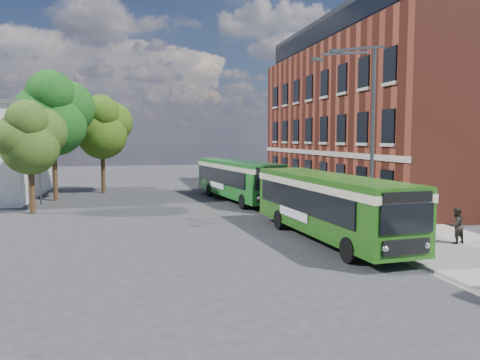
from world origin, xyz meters
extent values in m
plane|color=#2B2B2D|center=(0.00, 0.00, 0.00)|extent=(120.00, 120.00, 0.00)
cube|color=gray|center=(7.00, 8.00, 0.07)|extent=(6.00, 48.00, 0.15)
cube|color=beige|center=(3.95, 8.00, 0.01)|extent=(0.12, 48.00, 0.01)
cube|color=maroon|center=(14.00, 12.00, 6.00)|extent=(12.00, 26.00, 12.00)
cube|color=beige|center=(7.96, 12.00, 3.60)|extent=(0.12, 26.00, 0.35)
cube|color=black|center=(14.00, 12.00, 13.10)|extent=(10.80, 24.80, 2.20)
cube|color=black|center=(8.57, 12.00, 13.10)|extent=(0.08, 24.00, 1.40)
cylinder|color=#3C3E41|center=(-12.50, 13.00, 4.50)|extent=(0.10, 0.10, 9.00)
cube|color=#AB1314|center=(-12.05, 13.00, 8.60)|extent=(0.90, 0.02, 0.60)
cylinder|color=#3C3E41|center=(5.20, -2.00, 0.15)|extent=(0.44, 0.44, 0.30)
cylinder|color=#3C3E41|center=(5.20, -2.00, 4.50)|extent=(0.18, 0.18, 9.00)
cube|color=#3C3E41|center=(3.96, -2.60, 8.80)|extent=(2.58, 0.46, 0.37)
cube|color=#3C3E41|center=(3.96, -1.40, 8.80)|extent=(2.58, 0.46, 0.37)
cube|color=#3C3E41|center=(2.73, -3.08, 8.55)|extent=(0.55, 0.22, 0.16)
cube|color=#3C3E41|center=(2.73, -0.92, 8.55)|extent=(0.55, 0.22, 0.16)
cylinder|color=#3C3E41|center=(5.60, -4.20, 1.25)|extent=(0.08, 0.08, 2.50)
cube|color=red|center=(5.60, -4.20, 2.35)|extent=(0.35, 0.04, 0.35)
cube|color=#1F5613|center=(2.67, -2.55, 1.77)|extent=(3.32, 11.70, 2.45)
cube|color=#1F5613|center=(2.67, -2.55, 0.50)|extent=(3.36, 11.74, 0.14)
cube|color=black|center=(1.37, -2.34, 1.90)|extent=(0.78, 9.73, 1.10)
cube|color=black|center=(3.92, -2.16, 1.90)|extent=(0.78, 9.73, 1.10)
cube|color=beige|center=(2.67, -2.55, 2.60)|extent=(3.38, 11.76, 0.32)
cube|color=#1F5613|center=(2.67, -2.55, 2.96)|extent=(3.21, 11.59, 0.12)
cube|color=black|center=(3.08, -8.34, 1.95)|extent=(2.15, 0.23, 1.05)
cube|color=black|center=(3.09, -8.35, 2.70)|extent=(2.00, 0.22, 0.38)
cube|color=black|center=(3.09, -8.35, 0.95)|extent=(1.90, 0.22, 0.55)
sphere|color=silver|center=(2.24, -8.39, 0.95)|extent=(0.26, 0.26, 0.26)
sphere|color=silver|center=(3.93, -8.27, 0.95)|extent=(0.26, 0.26, 0.26)
cube|color=black|center=(2.25, 3.24, 2.00)|extent=(2.00, 0.22, 0.90)
cube|color=white|center=(1.31, -1.65, 1.15)|extent=(0.27, 3.19, 0.45)
cylinder|color=black|center=(1.79, -6.60, 0.50)|extent=(0.35, 1.02, 1.00)
cylinder|color=black|center=(4.12, -6.43, 0.50)|extent=(0.35, 1.02, 1.00)
cylinder|color=black|center=(1.29, 0.33, 0.50)|extent=(0.35, 1.02, 1.00)
cylinder|color=black|center=(3.62, 0.50, 0.50)|extent=(0.35, 1.02, 1.00)
cube|color=#18631E|center=(1.63, 11.76, 1.77)|extent=(4.19, 12.11, 2.45)
cube|color=#18631E|center=(1.63, 11.76, 0.50)|extent=(4.23, 12.16, 0.14)
cube|color=black|center=(0.32, 11.87, 1.90)|extent=(1.53, 9.98, 1.10)
cube|color=black|center=(2.85, 12.24, 1.90)|extent=(1.53, 9.98, 1.10)
cube|color=beige|center=(1.63, 11.76, 2.60)|extent=(4.25, 12.18, 0.32)
cube|color=#18631E|center=(1.63, 11.76, 2.96)|extent=(4.07, 12.00, 0.12)
cube|color=black|center=(2.49, 5.85, 1.95)|extent=(2.14, 0.39, 1.05)
cube|color=black|center=(2.49, 5.84, 2.70)|extent=(1.99, 0.37, 0.38)
cube|color=black|center=(2.49, 5.84, 0.95)|extent=(1.89, 0.35, 0.55)
sphere|color=silver|center=(1.65, 5.74, 0.95)|extent=(0.26, 0.26, 0.26)
sphere|color=silver|center=(3.33, 5.98, 0.95)|extent=(0.26, 0.26, 0.26)
cube|color=black|center=(0.77, 17.67, 2.00)|extent=(1.99, 0.37, 0.90)
cube|color=white|center=(0.21, 12.56, 1.15)|extent=(0.50, 3.17, 0.45)
cylinder|color=black|center=(1.07, 7.49, 0.50)|extent=(0.42, 1.03, 1.00)
cylinder|color=black|center=(3.39, 7.83, 0.50)|extent=(0.42, 1.03, 1.00)
cylinder|color=black|center=(0.02, 14.70, 0.50)|extent=(0.42, 1.03, 1.00)
cylinder|color=black|center=(2.34, 15.03, 0.50)|extent=(0.42, 1.03, 1.00)
imported|color=black|center=(4.60, -5.39, 1.00)|extent=(0.74, 0.64, 1.70)
imported|color=black|center=(7.57, -5.17, 0.94)|extent=(0.85, 0.71, 1.58)
cylinder|color=#392615|center=(-12.24, 8.64, 1.50)|extent=(0.36, 0.36, 3.01)
sphere|color=#2D4615|center=(-12.24, 8.64, 4.24)|extent=(3.56, 3.56, 3.56)
sphere|color=#2D4615|center=(-11.56, 9.19, 5.13)|extent=(3.01, 3.01, 3.01)
sphere|color=#2D4615|center=(-12.85, 8.16, 4.79)|extent=(2.74, 2.74, 2.74)
sphere|color=#2D4615|center=(-12.24, 7.96, 5.81)|extent=(2.46, 2.46, 2.46)
cylinder|color=#392615|center=(-11.77, 14.91, 2.07)|extent=(0.36, 0.36, 4.13)
sphere|color=#154713|center=(-11.77, 14.91, 5.82)|extent=(4.88, 4.88, 4.88)
sphere|color=#154713|center=(-10.83, 15.66, 7.04)|extent=(4.13, 4.13, 4.13)
sphere|color=#154713|center=(-12.62, 14.25, 6.57)|extent=(3.76, 3.76, 3.76)
sphere|color=#154713|center=(-11.77, 13.97, 7.98)|extent=(3.38, 3.38, 3.38)
cylinder|color=#392615|center=(-8.51, 19.34, 1.79)|extent=(0.36, 0.36, 3.58)
sphere|color=#2D4C10|center=(-8.51, 19.34, 5.04)|extent=(4.23, 4.23, 4.23)
sphere|color=#2D4C10|center=(-7.70, 19.99, 6.10)|extent=(3.58, 3.58, 3.58)
sphere|color=#2D4C10|center=(-9.24, 18.77, 5.69)|extent=(3.25, 3.25, 3.25)
sphere|color=#2D4C10|center=(-8.51, 18.53, 6.91)|extent=(2.93, 2.93, 2.93)
camera|label=1|loc=(-6.22, -22.58, 4.73)|focal=35.00mm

